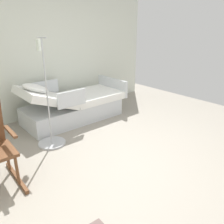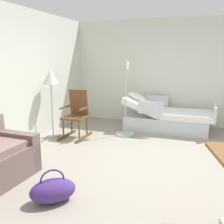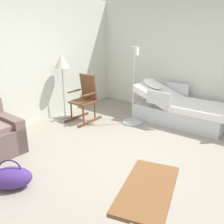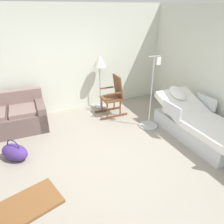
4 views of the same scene
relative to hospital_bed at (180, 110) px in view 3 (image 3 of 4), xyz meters
The scene contains 9 objects.
ground_plane 2.02m from the hospital_bed, behind, with size 6.61×6.61×0.00m, color gray.
back_wall 3.47m from the hospital_bed, 127.16° to the left, with size 5.49×0.10×2.70m, color silver.
side_wall 1.27m from the hospital_bed, ahead, with size 0.10×5.16×2.70m, color silver.
hospital_bed is the anchor object (origin of this frame).
rocking_chair 2.16m from the hospital_bed, 122.45° to the left, with size 0.77×0.51×1.05m.
floor_lamp 2.84m from the hospital_bed, 119.53° to the left, with size 0.34×0.34×1.48m.
overbed_table 3.84m from the hospital_bed, 162.50° to the right, with size 0.88×0.59×0.84m.
duffel_bag 3.76m from the hospital_bed, 166.59° to the left, with size 0.61×0.63×0.43m.
iv_pole 1.07m from the hospital_bed, 129.23° to the left, with size 0.44×0.44×1.69m.
Camera 3 is at (-3.13, -2.02, 2.10)m, focal length 39.80 mm.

